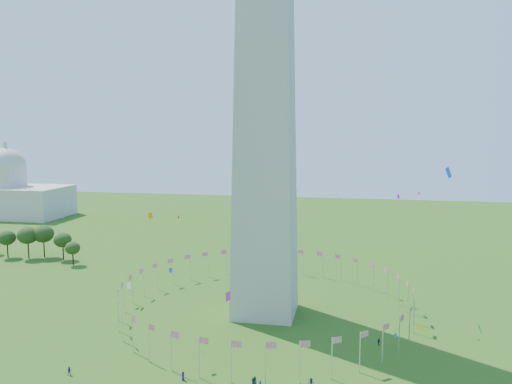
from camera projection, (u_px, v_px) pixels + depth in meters
washington_monument at (266, 2)px, 130.27m from camera, size 16.80×16.80×169.00m
flag_ring at (265, 297)px, 139.97m from camera, size 80.24×80.24×9.00m
capitol_building at (7, 178)px, 298.50m from camera, size 70.00×35.00×46.00m
kites_aloft at (301, 273)px, 108.70m from camera, size 102.35×73.86×40.74m
tree_line_west at (20, 244)px, 200.07m from camera, size 55.37×15.78×12.93m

